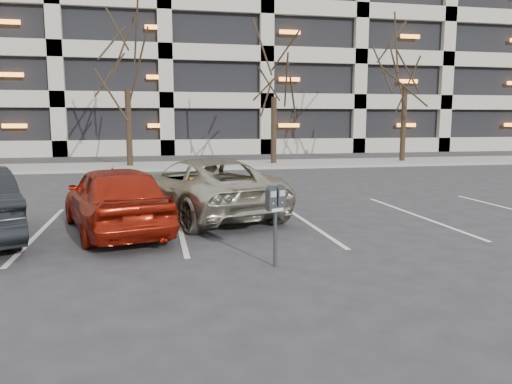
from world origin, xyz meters
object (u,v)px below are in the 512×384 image
object	(u,v)px
tree_c	(274,54)
tree_d	(407,39)
suv_silver	(203,187)
car_red	(115,198)
tree_b	(126,40)
parking_meter	(275,206)

from	to	relation	value
tree_c	tree_d	distance (m)	7.06
tree_c	suv_silver	world-z (taller)	tree_c
car_red	suv_silver	bearing A→B (deg)	-157.03
tree_b	car_red	world-z (taller)	tree_b
suv_silver	car_red	xyz separation A→B (m)	(-1.91, -1.48, 0.01)
tree_c	car_red	bearing A→B (deg)	-115.42
tree_d	parking_meter	bearing A→B (deg)	-123.12
tree_d	tree_b	bearing A→B (deg)	180.00
parking_meter	tree_b	bearing A→B (deg)	75.03
tree_b	suv_silver	size ratio (longest dim) A/B	1.50
parking_meter	suv_silver	world-z (taller)	suv_silver
suv_silver	car_red	size ratio (longest dim) A/B	1.32
tree_b	car_red	size ratio (longest dim) A/B	1.99
parking_meter	car_red	distance (m)	3.94
tree_c	parking_meter	xyz separation A→B (m)	(-4.09, -17.00, -4.46)
suv_silver	tree_c	bearing A→B (deg)	-128.96
tree_d	parking_meter	size ratio (longest dim) A/B	7.01
tree_b	tree_c	xyz separation A→B (m)	(7.00, 0.00, -0.46)
tree_b	tree_d	distance (m)	14.01
tree_b	tree_c	distance (m)	7.01
tree_c	car_red	distance (m)	16.24
tree_c	tree_d	bearing A→B (deg)	0.00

